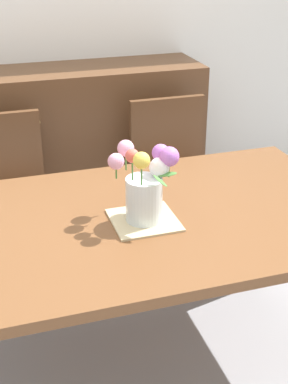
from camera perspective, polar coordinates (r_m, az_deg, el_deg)
ground_plane at (r=2.48m, az=-0.43°, el=-17.78°), size 12.00×12.00×0.00m
dining_table at (r=2.07m, az=-0.49°, el=-4.59°), size 1.71×0.99×0.74m
chair_left at (r=2.81m, az=-14.38°, el=0.01°), size 0.42×0.42×0.90m
chair_right at (r=2.97m, az=3.09°, el=2.31°), size 0.42×0.42×0.90m
dresser at (r=3.32m, az=-6.22°, el=4.49°), size 1.40×0.47×1.00m
placemat at (r=2.00m, az=0.00°, el=-2.98°), size 0.24×0.24×0.01m
flower_vase at (r=1.95m, az=0.18°, el=0.91°), size 0.25×0.26×0.29m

